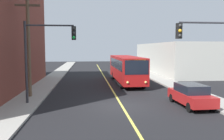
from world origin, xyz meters
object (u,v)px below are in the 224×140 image
object	(u,v)px
city_bus	(126,68)
traffic_signal_right_corner	(207,46)
parked_car_red	(191,95)
utility_pole_near	(28,37)
traffic_signal_left_corner	(47,47)

from	to	relation	value
city_bus	traffic_signal_right_corner	distance (m)	13.95
parked_car_red	traffic_signal_right_corner	distance (m)	3.69
utility_pole_near	traffic_signal_right_corner	distance (m)	13.83
traffic_signal_right_corner	utility_pole_near	bearing A→B (deg)	157.05
parked_car_red	traffic_signal_right_corner	xyz separation A→B (m)	(0.49, -1.19, 3.46)
parked_car_red	traffic_signal_left_corner	bearing A→B (deg)	170.47
utility_pole_near	traffic_signal_left_corner	world-z (taller)	utility_pole_near
parked_car_red	traffic_signal_right_corner	bearing A→B (deg)	-67.80
parked_car_red	traffic_signal_right_corner	size ratio (longest dim) A/B	0.74
utility_pole_near	traffic_signal_left_corner	xyz separation A→B (m)	(1.89, -2.46, -0.84)
city_bus	utility_pole_near	bearing A→B (deg)	-140.01
utility_pole_near	traffic_signal_left_corner	size ratio (longest dim) A/B	1.51
city_bus	traffic_signal_left_corner	distance (m)	13.15
traffic_signal_left_corner	traffic_signal_right_corner	xyz separation A→B (m)	(10.82, -2.92, 0.00)
city_bus	traffic_signal_right_corner	bearing A→B (deg)	-76.48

